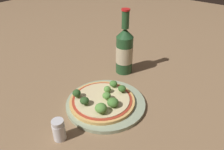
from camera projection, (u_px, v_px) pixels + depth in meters
The scene contains 13 objects.
ground_plane at pixel (105, 103), 0.71m from camera, with size 3.00×3.00×0.00m, color #846647.
plate at pixel (106, 103), 0.70m from camera, with size 0.25×0.25×0.01m.
pizza at pixel (102, 100), 0.69m from camera, with size 0.21×0.21×0.01m.
broccoli_floret_0 at pixel (101, 108), 0.62m from camera, with size 0.04×0.04×0.03m.
broccoli_floret_1 at pixel (107, 89), 0.71m from camera, with size 0.02×0.02×0.02m.
broccoli_floret_2 at pixel (84, 101), 0.65m from camera, with size 0.03×0.03×0.03m.
broccoli_floret_3 at pixel (113, 102), 0.65m from camera, with size 0.03×0.03×0.03m.
broccoli_floret_4 at pixel (122, 89), 0.71m from camera, with size 0.03×0.03×0.02m.
broccoli_floret_5 at pixel (113, 84), 0.73m from camera, with size 0.03×0.03×0.02m.
broccoli_floret_6 at pixel (107, 96), 0.67m from camera, with size 0.03×0.03×0.03m.
broccoli_floret_7 at pixel (77, 93), 0.68m from camera, with size 0.03×0.03×0.03m.
beer_bottle at pixel (124, 50), 0.83m from camera, with size 0.06×0.06×0.25m.
pepper_shaker at pixel (59, 130), 0.57m from camera, with size 0.03×0.03×0.06m.
Camera 1 is at (-0.42, -0.36, 0.46)m, focal length 35.00 mm.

